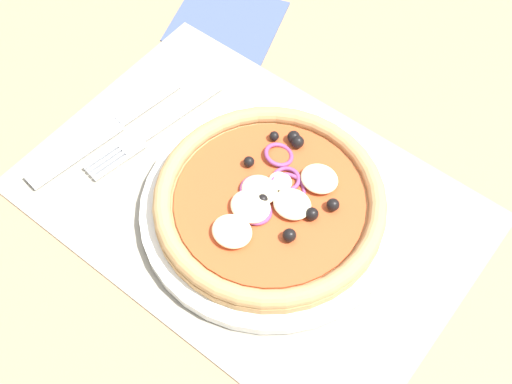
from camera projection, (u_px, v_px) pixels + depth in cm
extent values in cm
cube|color=#9E7A56|center=(250.00, 208.00, 69.73)|extent=(190.00, 140.00, 2.40)
cube|color=gray|center=(250.00, 201.00, 68.54)|extent=(44.92, 30.58, 0.40)
cylinder|color=silver|center=(272.00, 207.00, 67.22)|extent=(25.90, 25.90, 1.18)
cylinder|color=tan|center=(272.00, 201.00, 66.30)|extent=(23.00, 23.00, 1.00)
torus|color=tan|center=(272.00, 197.00, 65.58)|extent=(22.96, 22.96, 1.80)
cylinder|color=#C64C23|center=(272.00, 198.00, 65.76)|extent=(18.86, 18.86, 0.30)
ellipsoid|color=beige|center=(259.00, 190.00, 65.38)|extent=(3.67, 3.30, 1.10)
ellipsoid|color=beige|center=(292.00, 204.00, 64.51)|extent=(3.82, 3.44, 1.15)
ellipsoid|color=beige|center=(251.00, 206.00, 64.34)|extent=(4.03, 3.63, 1.21)
ellipsoid|color=beige|center=(280.00, 181.00, 66.18)|extent=(2.42, 2.18, 0.73)
ellipsoid|color=beige|center=(319.00, 179.00, 66.09)|extent=(3.82, 3.44, 1.15)
ellipsoid|color=beige|center=(232.00, 231.00, 62.88)|extent=(3.96, 3.57, 1.19)
sphere|color=black|center=(262.00, 200.00, 64.75)|extent=(1.19, 1.19, 1.19)
sphere|color=black|center=(312.00, 214.00, 63.84)|extent=(1.28, 1.28, 1.28)
sphere|color=black|center=(298.00, 142.00, 68.42)|extent=(1.33, 1.33, 1.33)
sphere|color=black|center=(296.00, 138.00, 68.65)|extent=(1.32, 1.32, 1.32)
sphere|color=black|center=(289.00, 235.00, 62.58)|extent=(1.31, 1.31, 1.31)
sphere|color=black|center=(333.00, 205.00, 64.40)|extent=(1.27, 1.27, 1.27)
sphere|color=black|center=(274.00, 136.00, 69.00)|extent=(1.02, 1.02, 1.02)
sphere|color=black|center=(249.00, 162.00, 67.22)|extent=(1.11, 1.11, 1.11)
torus|color=#8E3D75|center=(256.00, 211.00, 64.47)|extent=(3.26, 3.24, 1.03)
torus|color=#8E3D75|center=(286.00, 179.00, 66.44)|extent=(2.98, 3.00, 0.65)
torus|color=#8E3D75|center=(282.00, 157.00, 67.93)|extent=(3.22, 3.13, 1.46)
torus|color=#8E3D75|center=(257.00, 190.00, 65.77)|extent=(3.49, 3.49, 0.71)
torus|color=#8E3D75|center=(287.00, 189.00, 65.82)|extent=(3.86, 3.83, 1.08)
cube|color=silver|center=(182.00, 112.00, 74.31)|extent=(2.70, 11.16, 0.44)
cube|color=silver|center=(132.00, 145.00, 71.83)|extent=(2.58, 2.84, 0.44)
cube|color=silver|center=(101.00, 158.00, 70.95)|extent=(1.02, 4.31, 0.44)
cube|color=silver|center=(104.00, 161.00, 70.71)|extent=(1.02, 4.31, 0.44)
cube|color=silver|center=(108.00, 164.00, 70.47)|extent=(1.02, 4.31, 0.44)
cube|color=silver|center=(111.00, 168.00, 70.23)|extent=(1.02, 4.31, 0.44)
cube|color=silver|center=(148.00, 102.00, 74.96)|extent=(2.47, 8.50, 0.62)
cube|color=silver|center=(75.00, 152.00, 71.33)|extent=(3.61, 11.77, 0.44)
cube|color=#425175|center=(227.00, 21.00, 82.60)|extent=(15.86, 15.06, 0.36)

